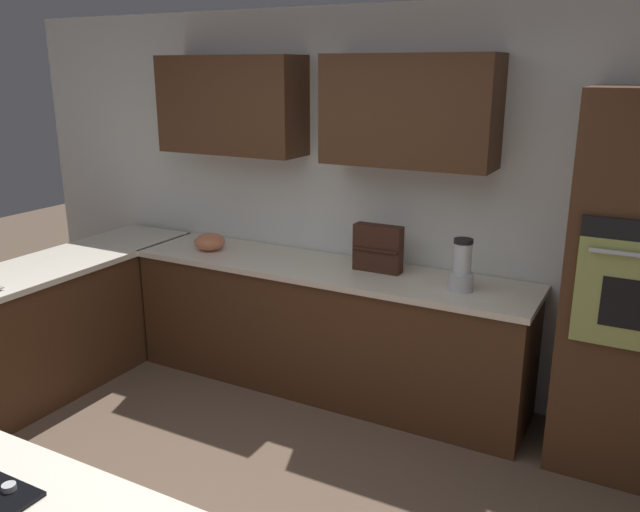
# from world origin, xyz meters

# --- Properties ---
(wall_back) EXTENTS (6.00, 0.44, 2.60)m
(wall_back) POSITION_xyz_m (0.07, -2.05, 1.46)
(wall_back) COLOR silver
(wall_back) RESTS_ON ground
(lower_cabinets_back) EXTENTS (2.80, 0.60, 0.86)m
(lower_cabinets_back) POSITION_xyz_m (0.10, -1.72, 0.43)
(lower_cabinets_back) COLOR #472B19
(lower_cabinets_back) RESTS_ON ground
(countertop_back) EXTENTS (2.84, 0.64, 0.04)m
(countertop_back) POSITION_xyz_m (0.10, -1.72, 0.88)
(countertop_back) COLOR silver
(countertop_back) RESTS_ON lower_cabinets_back
(lower_cabinets_side) EXTENTS (0.60, 2.90, 0.86)m
(lower_cabinets_side) POSITION_xyz_m (1.82, -0.55, 0.43)
(lower_cabinets_side) COLOR #472B19
(lower_cabinets_side) RESTS_ON ground
(countertop_side) EXTENTS (0.64, 2.94, 0.04)m
(countertop_side) POSITION_xyz_m (1.82, -0.55, 0.88)
(countertop_side) COLOR silver
(countertop_side) RESTS_ON lower_cabinets_side
(blender) EXTENTS (0.15, 0.15, 0.32)m
(blender) POSITION_xyz_m (-0.85, -1.68, 1.04)
(blender) COLOR silver
(blender) RESTS_ON countertop_back
(mixing_bowl) EXTENTS (0.23, 0.23, 0.13)m
(mixing_bowl) POSITION_xyz_m (1.05, -1.68, 0.96)
(mixing_bowl) COLOR #CC724C
(mixing_bowl) RESTS_ON countertop_back
(spice_rack) EXTENTS (0.33, 0.11, 0.31)m
(spice_rack) POSITION_xyz_m (-0.25, -1.80, 1.06)
(spice_rack) COLOR #381E14
(spice_rack) RESTS_ON countertop_back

